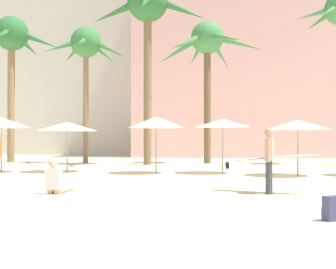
# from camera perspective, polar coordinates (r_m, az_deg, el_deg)

# --- Properties ---
(ground) EXTENTS (120.00, 120.00, 0.00)m
(ground) POSITION_cam_1_polar(r_m,az_deg,el_deg) (6.14, -0.33, -13.61)
(ground) COLOR beige
(hotel_pink) EXTENTS (20.11, 9.02, 15.57)m
(hotel_pink) POSITION_cam_1_polar(r_m,az_deg,el_deg) (39.44, 11.24, 8.64)
(hotel_pink) COLOR beige
(hotel_pink) RESTS_ON ground
(hotel_tower_gray) EXTENTS (17.96, 8.12, 23.21)m
(hotel_tower_gray) POSITION_cam_1_polar(r_m,az_deg,el_deg) (47.63, -12.92, 11.69)
(hotel_tower_gray) COLOR beige
(hotel_tower_gray) RESTS_ON ground
(palm_tree_left) EXTENTS (4.79, 5.10, 8.24)m
(palm_tree_left) POSITION_cam_1_polar(r_m,az_deg,el_deg) (27.94, -10.44, 10.69)
(palm_tree_left) COLOR #896B4C
(palm_tree_left) RESTS_ON ground
(palm_tree_center) EXTENTS (6.07, 6.33, 9.10)m
(palm_tree_center) POSITION_cam_1_polar(r_m,az_deg,el_deg) (30.08, -19.41, 11.07)
(palm_tree_center) COLOR #896B4C
(palm_tree_center) RESTS_ON ground
(palm_tree_right) EXTENTS (6.34, 5.84, 8.44)m
(palm_tree_right) POSITION_cam_1_polar(r_m,az_deg,el_deg) (27.08, 5.04, 11.11)
(palm_tree_right) COLOR brown
(palm_tree_right) RESTS_ON ground
(palm_tree_far_right) EXTENTS (6.67, 6.65, 10.30)m
(palm_tree_far_right) POSITION_cam_1_polar(r_m,az_deg,el_deg) (25.96, -2.63, 15.37)
(palm_tree_far_right) COLOR brown
(palm_tree_far_right) RESTS_ON ground
(cafe_umbrella_0) EXTENTS (2.35, 2.35, 2.36)m
(cafe_umbrella_0) POSITION_cam_1_polar(r_m,az_deg,el_deg) (18.52, -1.53, 1.58)
(cafe_umbrella_0) COLOR gray
(cafe_umbrella_0) RESTS_ON ground
(cafe_umbrella_1) EXTENTS (2.62, 2.62, 2.16)m
(cafe_umbrella_1) POSITION_cam_1_polar(r_m,az_deg,el_deg) (19.81, -12.73, 1.01)
(cafe_umbrella_1) COLOR gray
(cafe_umbrella_1) RESTS_ON ground
(cafe_umbrella_2) EXTENTS (2.51, 2.51, 2.16)m
(cafe_umbrella_2) POSITION_cam_1_polar(r_m,az_deg,el_deg) (17.94, 16.22, 1.20)
(cafe_umbrella_2) COLOR gray
(cafe_umbrella_2) RESTS_ON ground
(cafe_umbrella_3) EXTENTS (2.33, 2.33, 2.26)m
(cafe_umbrella_3) POSITION_cam_1_polar(r_m,az_deg,el_deg) (18.68, 6.99, 1.45)
(cafe_umbrella_3) COLOR gray
(cafe_umbrella_3) RESTS_ON ground
(cafe_umbrella_5) EXTENTS (2.44, 2.44, 2.35)m
(cafe_umbrella_5) POSITION_cam_1_polar(r_m,az_deg,el_deg) (20.25, -20.48, 1.44)
(cafe_umbrella_5) COLOR gray
(cafe_umbrella_5) RESTS_ON ground
(backpack) EXTENTS (0.35, 0.34, 0.42)m
(backpack) POSITION_cam_1_polar(r_m,az_deg,el_deg) (8.19, 20.17, -8.88)
(backpack) COLOR #393E5C
(backpack) RESTS_ON ground
(person_near_left) EXTENTS (2.77, 1.22, 1.70)m
(person_near_left) POSITION_cam_1_polar(r_m,az_deg,el_deg) (11.84, 12.68, -2.91)
(person_near_left) COLOR #3D3D42
(person_near_left) RESTS_ON ground
(person_near_right) EXTENTS (0.49, 1.02, 0.90)m
(person_near_right) POSITION_cam_1_polar(r_m,az_deg,el_deg) (11.92, -14.01, -5.84)
(person_near_right) COLOR #D1A889
(person_near_right) RESTS_ON ground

